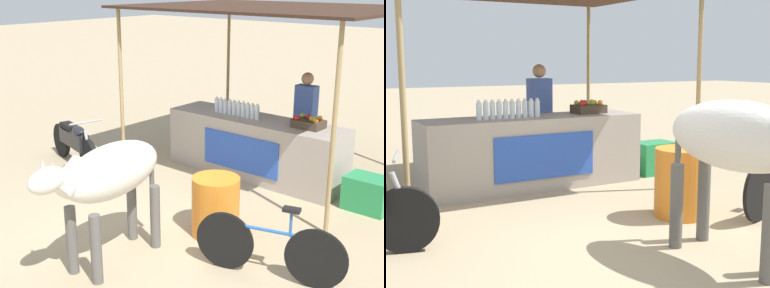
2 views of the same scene
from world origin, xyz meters
The scene contains 8 objects.
ground_plane centered at (0.00, 0.00, 0.00)m, with size 60.00×60.00×0.00m, color tan.
stall_counter centered at (0.00, 2.20, 0.48)m, with size 3.00×0.82×0.96m.
water_bottle_row centered at (-0.35, 2.15, 1.07)m, with size 0.88×0.07×0.25m.
fruit_crate centered at (0.90, 2.25, 1.04)m, with size 0.44×0.32×0.18m.
vendor_behind_counter centered at (0.46, 2.95, 0.85)m, with size 0.34×0.22×1.65m.
cooler_box centered at (1.97, 2.10, 0.24)m, with size 0.60×0.44×0.48m, color #268C4C.
water_barrel centered at (0.85, 0.12, 0.38)m, with size 0.60×0.60×0.76m, color orange.
cow centered at (0.39, -1.17, 1.03)m, with size 0.66×1.84×1.44m.
Camera 2 is at (-2.94, -4.32, 1.71)m, focal length 50.00 mm.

